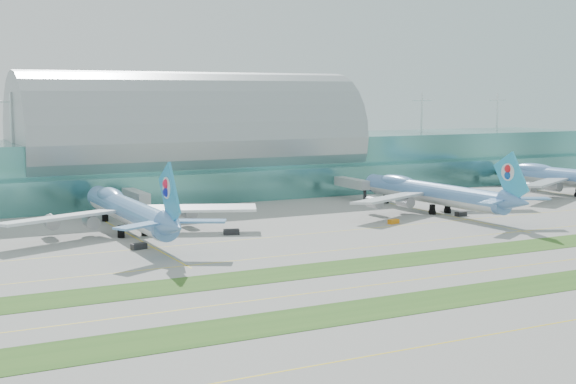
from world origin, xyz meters
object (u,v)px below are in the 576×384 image
airliner_d (573,177)px  terminal (192,155)px  airliner_b (128,209)px  airliner_c (431,191)px

airliner_d → terminal: bearing=146.3°
airliner_b → terminal: bearing=58.2°
airliner_b → airliner_d: airliner_d is taller
airliner_c → terminal: bearing=122.1°
terminal → airliner_b: (-42.73, -67.91, -7.78)m
airliner_b → airliner_c: 92.27m
terminal → airliner_b: terminal is taller
airliner_c → airliner_b: bearing=175.1°
airliner_d → airliner_b: bearing=175.9°
airliner_b → airliner_c: (92.18, -4.05, -0.18)m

